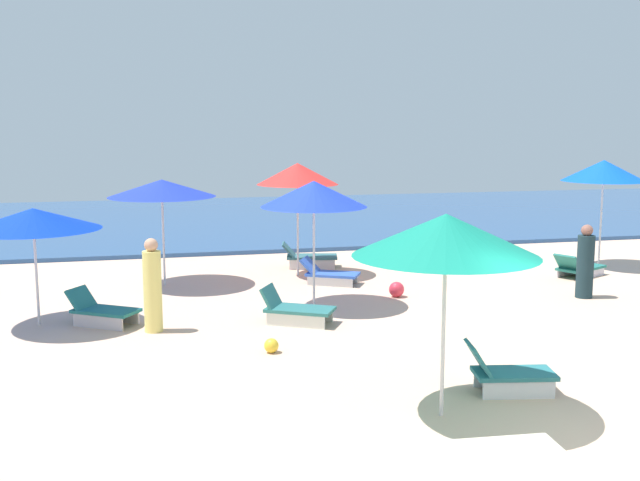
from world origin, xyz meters
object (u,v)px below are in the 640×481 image
umbrella_8 (298,174)px  beach_ball_0 (397,289)px  lounge_chair_7_0 (579,268)px  umbrella_2 (314,194)px  beachgoer_0 (153,288)px  lounge_chair_6_0 (102,311)px  lounge_chair_8_0 (308,257)px  lounge_chair_2_0 (295,309)px  umbrella_5 (162,188)px  beach_ball_2 (271,346)px  lounge_chair_9_0 (507,374)px  umbrella_6 (33,219)px  lounge_chair_8_1 (328,274)px  beachgoer_1 (585,264)px  umbrella_7 (604,171)px  umbrella_9 (446,235)px

umbrella_8 → beach_ball_0: (1.61, -2.80, -2.34)m
lounge_chair_7_0 → umbrella_8: bearing=47.9°
umbrella_2 → beach_ball_0: 2.93m
beachgoer_0 → lounge_chair_7_0: bearing=166.3°
lounge_chair_6_0 → lounge_chair_8_0: lounge_chair_6_0 is taller
lounge_chair_2_0 → umbrella_5: size_ratio=0.60×
beachgoer_0 → beach_ball_2: bearing=108.4°
lounge_chair_9_0 → beach_ball_2: bearing=58.6°
umbrella_5 → beachgoer_0: (-0.32, -3.96, -1.45)m
umbrella_6 → lounge_chair_6_0: 2.09m
umbrella_2 → lounge_chair_8_1: (0.82, 2.08, -2.09)m
beachgoer_1 → umbrella_7: bearing=-169.9°
umbrella_6 → lounge_chair_6_0: umbrella_6 is taller
umbrella_2 → lounge_chair_8_0: (0.79, 4.17, -2.05)m
umbrella_8 → umbrella_6: bearing=-148.2°
umbrella_9 → lounge_chair_9_0: bearing=25.5°
lounge_chair_2_0 → umbrella_8: bearing=16.9°
umbrella_5 → lounge_chair_8_0: 4.43m
umbrella_5 → umbrella_8: 3.29m
umbrella_2 → lounge_chair_7_0: size_ratio=1.65×
umbrella_7 → umbrella_9: umbrella_7 is taller
umbrella_2 → lounge_chair_6_0: bearing=-173.6°
umbrella_6 → beachgoer_1: bearing=-1.4°
lounge_chair_8_0 → lounge_chair_8_1: 2.09m
lounge_chair_8_1 → umbrella_8: bearing=51.6°
lounge_chair_7_0 → beach_ball_0: lounge_chair_7_0 is taller
umbrella_6 → beachgoer_1: (11.20, -0.26, -1.27)m
umbrella_8 → umbrella_9: bearing=-90.1°
umbrella_9 → lounge_chair_8_1: bearing=86.5°
umbrella_9 → lounge_chair_7_0: bearing=48.7°
umbrella_7 → beach_ball_0: 7.04m
umbrella_8 → lounge_chair_9_0: bearing=-82.2°
beachgoer_0 → umbrella_7: bearing=169.7°
umbrella_5 → umbrella_7: (11.15, -0.26, 0.25)m
lounge_chair_7_0 → beach_ball_2: lounge_chair_7_0 is taller
umbrella_7 → lounge_chair_8_0: bearing=167.6°
lounge_chair_9_0 → beach_ball_0: 5.98m
umbrella_8 → beachgoer_0: bearing=-129.0°
lounge_chair_7_0 → beach_ball_2: bearing=90.6°
beach_ball_2 → lounge_chair_8_1: bearing=66.3°
lounge_chair_7_0 → umbrella_9: 10.32m
beachgoer_0 → beach_ball_2: (1.86, -1.77, -0.69)m
beachgoer_0 → beachgoer_1: 9.14m
lounge_chair_8_0 → umbrella_2: bearing=-178.5°
lounge_chair_2_0 → umbrella_6: bearing=107.9°
beachgoer_1 → beach_ball_0: beachgoer_1 is taller
lounge_chair_6_0 → lounge_chair_9_0: (5.71, -5.06, 0.01)m
beachgoer_1 → lounge_chair_7_0: bearing=-161.3°
beach_ball_2 → umbrella_7: bearing=29.6°
umbrella_8 → beach_ball_2: (-1.70, -6.17, -2.39)m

